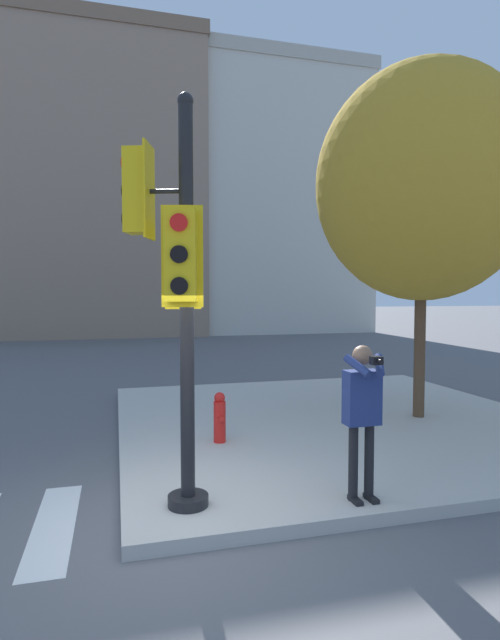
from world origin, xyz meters
name	(u,v)px	position (x,y,z in m)	size (l,w,h in m)	color
ground_plane	(170,532)	(0.00, 0.00, 0.00)	(160.00, 160.00, 0.00)	#5B5B5E
sidewalk_corner	(334,421)	(3.50, 3.50, 0.08)	(8.00, 8.00, 0.16)	#BCB7AD
traffic_signal_pole	(174,273)	(0.10, 0.28, 2.74)	(0.91, 1.38, 4.50)	black
person_photographer	(362,407)	(2.17, -0.12, 1.23)	(0.50, 0.53, 1.78)	black
street_tree	(423,184)	(5.07, 3.11, 4.57)	(3.99, 3.99, 6.62)	brown
fire_hydrant	(220,417)	(1.05, 2.48, 0.55)	(0.19, 0.25, 0.80)	red
building_left	(51,189)	(-4.28, 28.02, 8.95)	(18.16, 9.76, 17.87)	gray
building_right	(255,209)	(9.49, 30.43, 8.71)	(12.50, 13.75, 17.40)	beige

